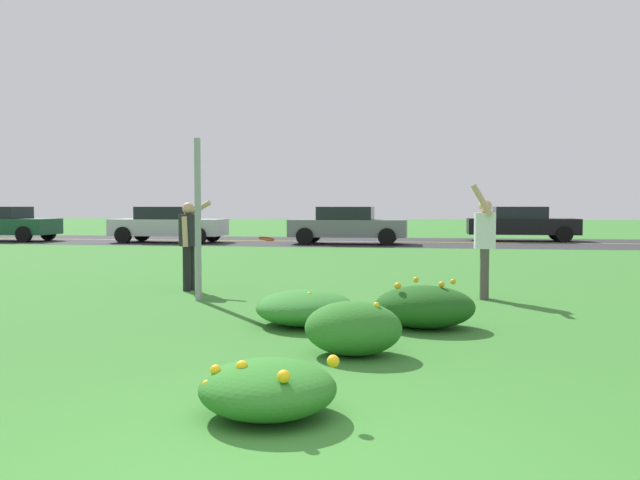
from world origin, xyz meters
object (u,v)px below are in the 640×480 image
car_black_rightmost (522,224)px  sign_post_near_path (198,220)px  car_dark_green_leftmost (2,224)px  person_catcher_white_shirt (485,239)px  car_silver_center_left (168,224)px  car_gray_center_right (348,225)px  frisbee_red (267,239)px  person_thrower_dark_shirt (189,238)px

car_black_rightmost → sign_post_near_path: bearing=-111.1°
car_dark_green_leftmost → person_catcher_white_shirt: bearing=-39.0°
car_silver_center_left → car_gray_center_right: same height
frisbee_red → car_silver_center_left: 16.50m
person_thrower_dark_shirt → frisbee_red: bearing=5.9°
car_dark_green_leftmost → car_silver_center_left: same height
person_catcher_white_shirt → car_dark_green_leftmost: (-18.64, 15.07, -0.21)m
sign_post_near_path → car_dark_green_leftmost: bearing=131.7°
car_gray_center_right → car_silver_center_left: bearing=180.0°
person_catcher_white_shirt → car_dark_green_leftmost: 23.97m
sign_post_near_path → car_silver_center_left: sign_post_near_path is taller
sign_post_near_path → car_black_rightmost: size_ratio=0.56×
person_thrower_dark_shirt → car_gray_center_right: 14.82m
car_dark_green_leftmost → car_black_rightmost: same height
car_silver_center_left → car_gray_center_right: bearing=0.0°
frisbee_red → car_silver_center_left: car_silver_center_left is taller
person_thrower_dark_shirt → car_silver_center_left: (-6.25, 14.78, -0.18)m
person_thrower_dark_shirt → car_dark_green_leftmost: 20.10m
frisbee_red → car_silver_center_left: (-7.61, 14.64, -0.17)m
sign_post_near_path → frisbee_red: (0.79, 1.29, -0.36)m
frisbee_red → car_gray_center_right: 14.64m
car_black_rightmost → frisbee_red: bearing=-110.3°
sign_post_near_path → car_black_rightmost: bearing=68.9°
car_silver_center_left → car_gray_center_right: (7.31, 0.00, 0.00)m
frisbee_red → car_gray_center_right: size_ratio=0.06×
person_catcher_white_shirt → car_gray_center_right: bearing=104.7°
person_catcher_white_shirt → person_thrower_dark_shirt: bearing=176.7°
sign_post_near_path → car_silver_center_left: 17.33m
car_silver_center_left → frisbee_red: bearing=-62.5°
person_thrower_dark_shirt → person_catcher_white_shirt: 5.02m
car_silver_center_left → car_gray_center_right: size_ratio=1.00×
sign_post_near_path → frisbee_red: size_ratio=8.91×
person_catcher_white_shirt → car_black_rightmost: person_catcher_white_shirt is taller
person_catcher_white_shirt → car_gray_center_right: (-3.95, 15.07, -0.21)m
car_gray_center_right → person_thrower_dark_shirt: bearing=-94.1°
car_dark_green_leftmost → car_black_rightmost: 21.95m
sign_post_near_path → frisbee_red: sign_post_near_path is taller
sign_post_near_path → person_thrower_dark_shirt: bearing=116.5°
car_dark_green_leftmost → car_silver_center_left: size_ratio=1.00×
person_thrower_dark_shirt → frisbee_red: person_thrower_dark_shirt is taller
car_gray_center_right → car_dark_green_leftmost: bearing=180.0°
sign_post_near_path → car_silver_center_left: bearing=113.2°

